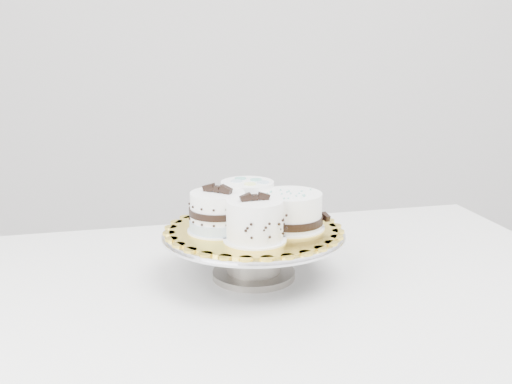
{
  "coord_description": "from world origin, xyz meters",
  "views": [
    {
      "loc": [
        -0.19,
        -0.82,
        1.2
      ],
      "look_at": [
        -0.02,
        0.29,
        0.91
      ],
      "focal_mm": 45.0,
      "sensor_mm": 36.0,
      "label": 1
    }
  ],
  "objects": [
    {
      "name": "cake_board",
      "position": [
        -0.03,
        0.28,
        0.84
      ],
      "size": [
        0.37,
        0.37,
        0.0
      ],
      "primitive_type": "cylinder",
      "rotation": [
        0.0,
        0.0,
        -0.23
      ],
      "color": "gold",
      "rests_on": "cake_stand"
    },
    {
      "name": "cake_ribbon",
      "position": [
        0.04,
        0.28,
        0.88
      ],
      "size": [
        0.15,
        0.15,
        0.07
      ],
      "rotation": [
        0.0,
        0.0,
        0.39
      ],
      "color": "white",
      "rests_on": "cake_board"
    },
    {
      "name": "table",
      "position": [
        -0.02,
        0.23,
        0.68
      ],
      "size": [
        1.36,
        0.97,
        0.75
      ],
      "rotation": [
        0.0,
        0.0,
        0.09
      ],
      "color": "white",
      "rests_on": "floor"
    },
    {
      "name": "cake_dots",
      "position": [
        -0.03,
        0.35,
        0.88
      ],
      "size": [
        0.13,
        0.13,
        0.08
      ],
      "rotation": [
        0.0,
        0.0,
        -0.32
      ],
      "color": "white",
      "rests_on": "cake_board"
    },
    {
      "name": "cake_stand",
      "position": [
        -0.03,
        0.28,
        0.81
      ],
      "size": [
        0.34,
        0.34,
        0.09
      ],
      "color": "gray",
      "rests_on": "table"
    },
    {
      "name": "cake_banded",
      "position": [
        -0.09,
        0.28,
        0.88
      ],
      "size": [
        0.14,
        0.14,
        0.09
      ],
      "rotation": [
        0.0,
        0.0,
        -0.64
      ],
      "color": "white",
      "rests_on": "cake_board"
    },
    {
      "name": "cake_swirl",
      "position": [
        -0.03,
        0.22,
        0.88
      ],
      "size": [
        0.11,
        0.11,
        0.09
      ],
      "rotation": [
        0.0,
        0.0,
        0.14
      ],
      "color": "white",
      "rests_on": "cake_board"
    }
  ]
}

